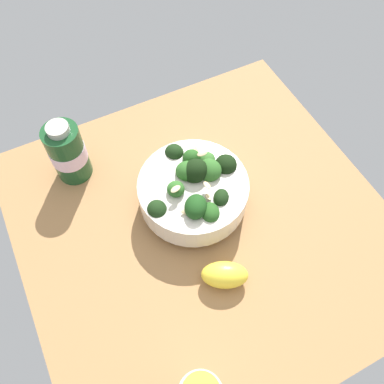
{
  "coord_description": "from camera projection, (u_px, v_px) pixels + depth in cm",
  "views": [
    {
      "loc": [
        -27.57,
        16.22,
        63.03
      ],
      "look_at": [
        4.48,
        0.21,
        4.0
      ],
      "focal_mm": 37.97,
      "sensor_mm": 36.0,
      "label": 1
    }
  ],
  "objects": [
    {
      "name": "lemon_wedge",
      "position": [
        225.0,
        275.0,
        0.63
      ],
      "size": [
        7.22,
        8.54,
        4.33
      ],
      "primitive_type": "ellipsoid",
      "rotation": [
        0.0,
        0.0,
        4.23
      ],
      "color": "yellow",
      "rests_on": "ground_plane"
    },
    {
      "name": "ground_plane",
      "position": [
        204.0,
        229.0,
        0.72
      ],
      "size": [
        62.03,
        62.03,
        4.75
      ],
      "primitive_type": "cube",
      "color": "#996D42"
    },
    {
      "name": "bowl_of_broccoli",
      "position": [
        193.0,
        190.0,
        0.69
      ],
      "size": [
        18.86,
        18.61,
        10.72
      ],
      "color": "silver",
      "rests_on": "ground_plane"
    },
    {
      "name": "bottle_short",
      "position": [
        68.0,
        152.0,
        0.71
      ],
      "size": [
        6.44,
        6.44,
        12.78
      ],
      "color": "#194723",
      "rests_on": "ground_plane"
    }
  ]
}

